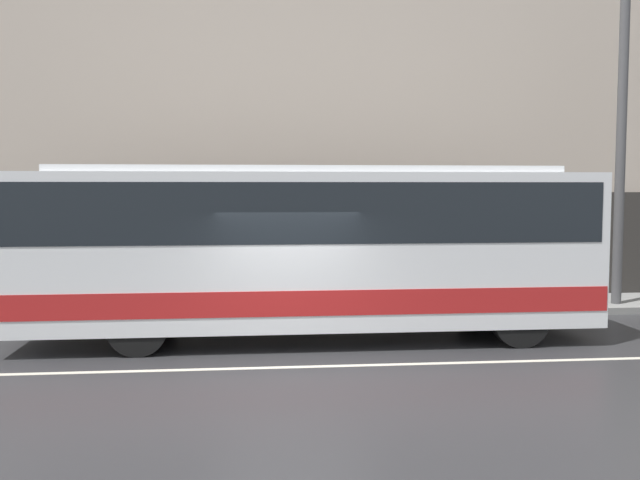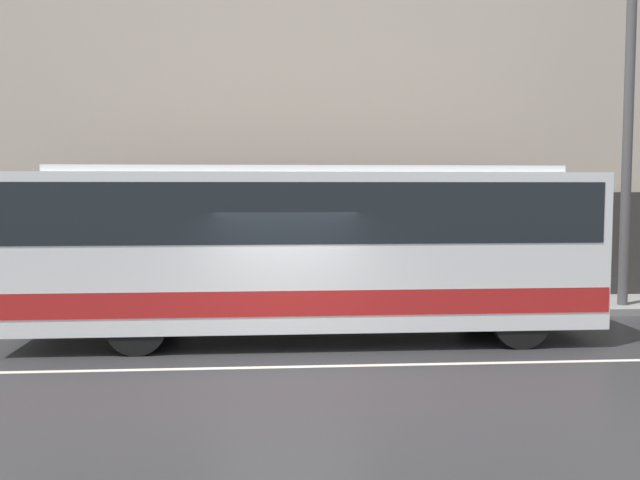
{
  "view_description": "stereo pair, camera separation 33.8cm",
  "coord_description": "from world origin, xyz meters",
  "views": [
    {
      "loc": [
        -0.7,
        -11.41,
        2.94
      ],
      "look_at": [
        0.69,
        2.16,
        1.92
      ],
      "focal_mm": 40.0,
      "sensor_mm": 36.0,
      "label": 1
    },
    {
      "loc": [
        -0.36,
        -11.44,
        2.94
      ],
      "look_at": [
        0.69,
        2.16,
        1.92
      ],
      "focal_mm": 40.0,
      "sensor_mm": 36.0,
      "label": 2
    }
  ],
  "objects": [
    {
      "name": "lane_stripe",
      "position": [
        0.0,
        0.0,
        0.0
      ],
      "size": [
        54.0,
        0.14,
        0.01
      ],
      "color": "beige",
      "rests_on": "ground_plane"
    },
    {
      "name": "sidewalk",
      "position": [
        0.0,
        5.12,
        0.08
      ],
      "size": [
        60.0,
        2.25,
        0.16
      ],
      "color": "gray",
      "rests_on": "ground_plane"
    },
    {
      "name": "transit_bus",
      "position": [
        0.44,
        2.16,
        1.87
      ],
      "size": [
        10.89,
        2.55,
        3.32
      ],
      "color": "white",
      "rests_on": "ground_plane"
    },
    {
      "name": "building_facade",
      "position": [
        0.0,
        6.39,
        5.68
      ],
      "size": [
        60.0,
        0.35,
        11.78
      ],
      "color": "#B7A899",
      "rests_on": "ground_plane"
    },
    {
      "name": "ground_plane",
      "position": [
        0.0,
        0.0,
        0.0
      ],
      "size": [
        60.0,
        60.0,
        0.0
      ],
      "primitive_type": "plane",
      "color": "#2D2D30"
    },
    {
      "name": "utility_pole_near",
      "position": [
        8.05,
        4.61,
        4.25
      ],
      "size": [
        0.23,
        0.23,
        8.17
      ],
      "color": "#4C4C4F",
      "rests_on": "sidewalk"
    }
  ]
}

